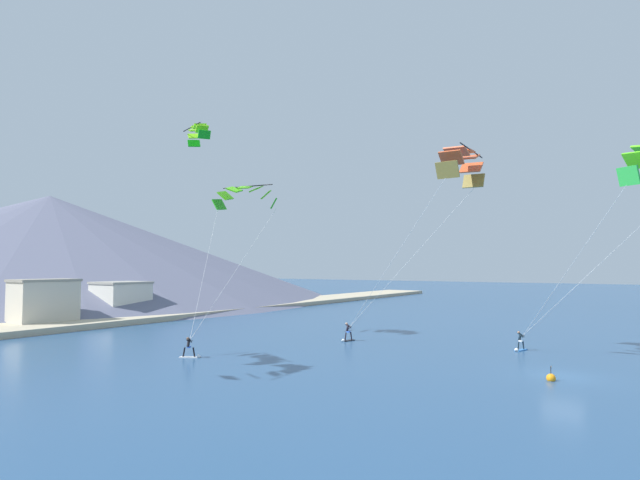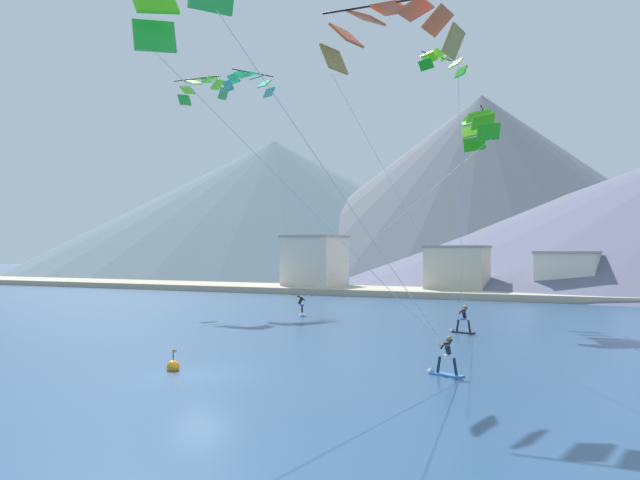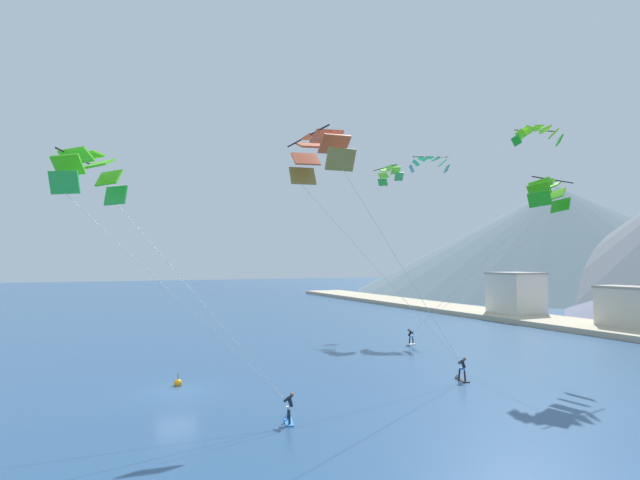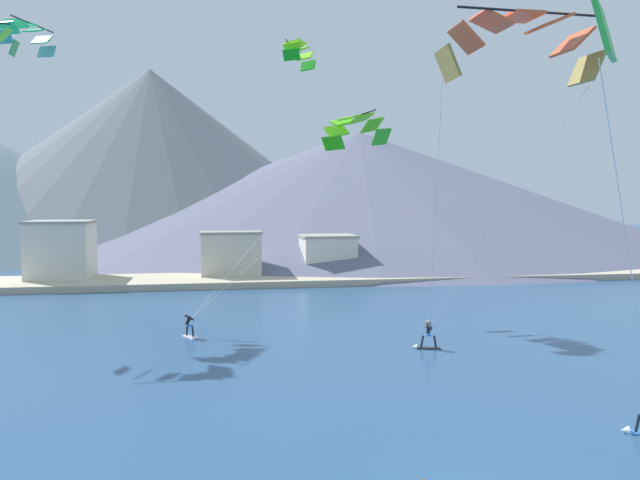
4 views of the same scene
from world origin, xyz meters
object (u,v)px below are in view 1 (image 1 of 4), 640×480
at_px(race_marker_buoy, 551,378).
at_px(kitesurfer_mid_center, 347,335).
at_px(parafoil_kite_near_lead, 245,195).
at_px(parafoil_kite_distant_mid_solo, 198,132).
at_px(kitesurfer_near_lead, 191,351).
at_px(parafoil_kite_mid_center, 461,163).
at_px(kitesurfer_near_trail, 519,345).

bearing_deg(race_marker_buoy, kitesurfer_mid_center, 69.99).
relative_size(parafoil_kite_near_lead, parafoil_kite_distant_mid_solo, 3.13).
relative_size(kitesurfer_mid_center, parafoil_kite_distant_mid_solo, 0.38).
relative_size(kitesurfer_near_lead, kitesurfer_mid_center, 0.95).
bearing_deg(parafoil_kite_distant_mid_solo, parafoil_kite_mid_center, -77.62).
relative_size(kitesurfer_near_trail, kitesurfer_mid_center, 0.99).
height_order(kitesurfer_near_trail, kitesurfer_mid_center, kitesurfer_mid_center).
bearing_deg(race_marker_buoy, kitesurfer_near_trail, 21.91).
xyz_separation_m(kitesurfer_near_trail, parafoil_kite_distant_mid_solo, (-9.35, 29.50, 20.67)).
bearing_deg(race_marker_buoy, kitesurfer_near_lead, 106.60).
height_order(kitesurfer_near_trail, parafoil_kite_distant_mid_solo, parafoil_kite_distant_mid_solo).
height_order(parafoil_kite_near_lead, parafoil_kite_distant_mid_solo, parafoil_kite_distant_mid_solo).
distance_m(kitesurfer_near_lead, parafoil_kite_near_lead, 19.67).
bearing_deg(kitesurfer_mid_center, parafoil_kite_distant_mid_solo, 111.54).
distance_m(parafoil_kite_distant_mid_solo, race_marker_buoy, 39.74).
height_order(kitesurfer_near_lead, parafoil_kite_near_lead, parafoil_kite_near_lead).
relative_size(kitesurfer_mid_center, parafoil_kite_near_lead, 0.12).
distance_m(kitesurfer_near_trail, parafoil_kite_mid_center, 16.10).
relative_size(parafoil_kite_mid_center, parafoil_kite_distant_mid_solo, 3.31).
bearing_deg(parafoil_kite_distant_mid_solo, kitesurfer_mid_center, -68.46).
bearing_deg(kitesurfer_near_lead, parafoil_kite_distant_mid_solo, 47.27).
relative_size(kitesurfer_near_lead, parafoil_kite_mid_center, 0.11).
distance_m(parafoil_kite_mid_center, race_marker_buoy, 18.73).
relative_size(parafoil_kite_near_lead, race_marker_buoy, 14.36).
height_order(parafoil_kite_mid_center, parafoil_kite_distant_mid_solo, parafoil_kite_distant_mid_solo).
xyz_separation_m(kitesurfer_mid_center, parafoil_kite_near_lead, (-1.98, 11.35, 14.12)).
xyz_separation_m(kitesurfer_near_lead, race_marker_buoy, (7.32, -24.54, -0.34)).
height_order(parafoil_kite_near_lead, parafoil_kite_mid_center, parafoil_kite_mid_center).
bearing_deg(parafoil_kite_mid_center, kitesurfer_near_lead, 130.18).
bearing_deg(parafoil_kite_mid_center, parafoil_kite_distant_mid_solo, 102.38).
xyz_separation_m(kitesurfer_near_trail, race_marker_buoy, (-10.53, -4.24, -0.31)).
relative_size(kitesurfer_near_lead, parafoil_kite_distant_mid_solo, 0.36).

